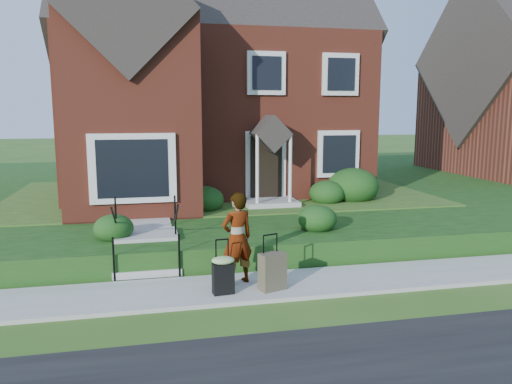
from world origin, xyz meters
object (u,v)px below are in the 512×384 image
object	(u,v)px
suitcase_olive	(272,271)
woman	(237,238)
suitcase_black	(223,273)
front_steps	(147,247)

from	to	relation	value
suitcase_olive	woman	bearing A→B (deg)	120.09
suitcase_black	woman	bearing A→B (deg)	49.98
woman	front_steps	bearing A→B (deg)	-62.73
woman	suitcase_black	world-z (taller)	woman
suitcase_black	suitcase_olive	xyz separation A→B (m)	(0.95, 0.02, -0.04)
front_steps	suitcase_olive	size ratio (longest dim) A/B	1.88
front_steps	suitcase_black	distance (m)	2.58
front_steps	woman	bearing A→B (deg)	-43.18
front_steps	suitcase_olive	xyz separation A→B (m)	(2.33, -2.16, -0.03)
front_steps	suitcase_olive	bearing A→B (deg)	-42.79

